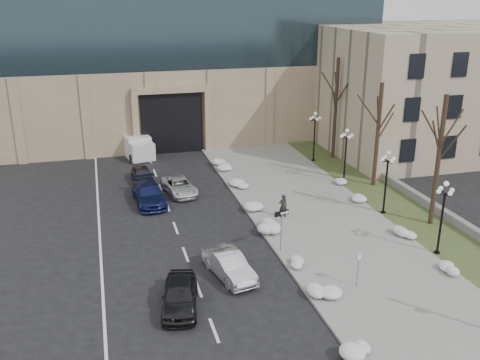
% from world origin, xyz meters
% --- Properties ---
extents(ground, '(160.00, 160.00, 0.00)m').
position_xyz_m(ground, '(0.00, 0.00, 0.00)').
color(ground, black).
rests_on(ground, ground).
extents(sidewalk, '(9.00, 40.00, 0.12)m').
position_xyz_m(sidewalk, '(3.50, 14.00, 0.06)').
color(sidewalk, gray).
rests_on(sidewalk, ground).
extents(curb, '(0.30, 40.00, 0.14)m').
position_xyz_m(curb, '(-1.00, 14.00, 0.07)').
color(curb, gray).
rests_on(curb, ground).
extents(grass_strip, '(4.00, 40.00, 0.10)m').
position_xyz_m(grass_strip, '(10.00, 14.00, 0.05)').
color(grass_strip, '#384522').
rests_on(grass_strip, ground).
extents(stone_wall, '(0.50, 30.00, 0.70)m').
position_xyz_m(stone_wall, '(12.00, 16.00, 0.35)').
color(stone_wall, gray).
rests_on(stone_wall, ground).
extents(classical_building, '(22.00, 18.12, 12.00)m').
position_xyz_m(classical_building, '(22.00, 27.98, 6.00)').
color(classical_building, tan).
rests_on(classical_building, ground).
extents(car_a, '(2.58, 4.59, 1.48)m').
position_xyz_m(car_a, '(-7.73, 4.35, 0.74)').
color(car_a, black).
rests_on(car_a, ground).
extents(car_b, '(2.42, 4.55, 1.43)m').
position_xyz_m(car_b, '(-4.58, 6.74, 0.71)').
color(car_b, '#B9BBC2').
rests_on(car_b, ground).
extents(car_c, '(2.44, 5.29, 1.50)m').
position_xyz_m(car_c, '(-7.73, 19.05, 0.75)').
color(car_c, '#171E51').
rests_on(car_c, ground).
extents(car_d, '(2.72, 4.69, 1.23)m').
position_xyz_m(car_d, '(-5.20, 20.43, 0.61)').
color(car_d, silver).
rests_on(car_d, ground).
extents(car_e, '(1.79, 3.98, 1.33)m').
position_xyz_m(car_e, '(-7.77, 23.84, 0.66)').
color(car_e, '#2F3034').
rests_on(car_e, ground).
extents(pedestrian, '(0.62, 0.42, 1.68)m').
position_xyz_m(pedestrian, '(1.05, 13.62, 0.96)').
color(pedestrian, black).
rests_on(pedestrian, sidewalk).
extents(box_truck, '(3.24, 6.70, 2.04)m').
position_xyz_m(box_truck, '(-7.62, 32.29, 0.99)').
color(box_truck, silver).
rests_on(box_truck, ground).
extents(one_way_sign, '(1.04, 0.37, 2.77)m').
position_xyz_m(one_way_sign, '(-0.64, 8.81, 2.28)').
color(one_way_sign, slate).
rests_on(one_way_sign, ground).
extents(keep_sign, '(0.45, 0.14, 2.12)m').
position_xyz_m(keep_sign, '(1.77, 3.72, 1.56)').
color(keep_sign, slate).
rests_on(keep_sign, ground).
extents(snow_clump_a, '(1.10, 1.60, 0.36)m').
position_xyz_m(snow_clump_a, '(-0.80, -1.74, 0.30)').
color(snow_clump_a, white).
rests_on(snow_clump_a, sidewalk).
extents(snow_clump_b, '(1.10, 1.60, 0.36)m').
position_xyz_m(snow_clump_b, '(-0.37, 3.01, 0.30)').
color(snow_clump_b, white).
rests_on(snow_clump_b, sidewalk).
extents(snow_clump_c, '(1.10, 1.60, 0.36)m').
position_xyz_m(snow_clump_c, '(-0.71, 6.61, 0.30)').
color(snow_clump_c, white).
rests_on(snow_clump_c, sidewalk).
extents(snow_clump_d, '(1.10, 1.60, 0.36)m').
position_xyz_m(snow_clump_d, '(-0.69, 11.80, 0.30)').
color(snow_clump_d, white).
rests_on(snow_clump_d, sidewalk).
extents(snow_clump_e, '(1.10, 1.60, 0.36)m').
position_xyz_m(snow_clump_e, '(-0.69, 15.48, 0.30)').
color(snow_clump_e, white).
rests_on(snow_clump_e, sidewalk).
extents(snow_clump_f, '(1.10, 1.60, 0.36)m').
position_xyz_m(snow_clump_f, '(-0.39, 20.18, 0.30)').
color(snow_clump_f, white).
rests_on(snow_clump_f, sidewalk).
extents(snow_clump_g, '(1.10, 1.60, 0.36)m').
position_xyz_m(snow_clump_g, '(-0.50, 25.02, 0.30)').
color(snow_clump_g, white).
rests_on(snow_clump_g, sidewalk).
extents(snow_clump_h, '(1.10, 1.60, 0.36)m').
position_xyz_m(snow_clump_h, '(7.86, 3.59, 0.30)').
color(snow_clump_h, white).
rests_on(snow_clump_h, sidewalk).
extents(snow_clump_i, '(1.10, 1.60, 0.36)m').
position_xyz_m(snow_clump_i, '(7.45, 8.72, 0.30)').
color(snow_clump_i, white).
rests_on(snow_clump_i, sidewalk).
extents(snow_clump_j, '(1.10, 1.60, 0.36)m').
position_xyz_m(snow_clump_j, '(7.89, 14.64, 0.30)').
color(snow_clump_j, white).
rests_on(snow_clump_j, sidewalk).
extents(snow_clump_k, '(1.10, 1.60, 0.36)m').
position_xyz_m(snow_clump_k, '(-0.43, 26.20, 0.30)').
color(snow_clump_k, white).
rests_on(snow_clump_k, sidewalk).
extents(snow_clump_l, '(1.10, 1.60, 0.36)m').
position_xyz_m(snow_clump_l, '(7.63, 18.46, 0.30)').
color(snow_clump_l, white).
rests_on(snow_clump_l, sidewalk).
extents(lamppost_a, '(1.18, 1.18, 4.76)m').
position_xyz_m(lamppost_a, '(8.30, 6.00, 3.07)').
color(lamppost_a, black).
rests_on(lamppost_a, ground).
extents(lamppost_b, '(1.18, 1.18, 4.76)m').
position_xyz_m(lamppost_b, '(8.30, 12.50, 3.07)').
color(lamppost_b, black).
rests_on(lamppost_b, ground).
extents(lamppost_c, '(1.18, 1.18, 4.76)m').
position_xyz_m(lamppost_c, '(8.30, 19.00, 3.07)').
color(lamppost_c, black).
rests_on(lamppost_c, ground).
extents(lamppost_d, '(1.18, 1.18, 4.76)m').
position_xyz_m(lamppost_d, '(8.30, 25.50, 3.07)').
color(lamppost_d, black).
rests_on(lamppost_d, ground).
extents(tree_near, '(3.20, 3.20, 9.00)m').
position_xyz_m(tree_near, '(10.50, 10.00, 5.83)').
color(tree_near, black).
rests_on(tree_near, ground).
extents(tree_mid, '(3.20, 3.20, 8.50)m').
position_xyz_m(tree_mid, '(10.50, 18.00, 5.50)').
color(tree_mid, black).
rests_on(tree_mid, ground).
extents(tree_far, '(3.20, 3.20, 9.50)m').
position_xyz_m(tree_far, '(10.50, 26.00, 6.15)').
color(tree_far, black).
rests_on(tree_far, ground).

